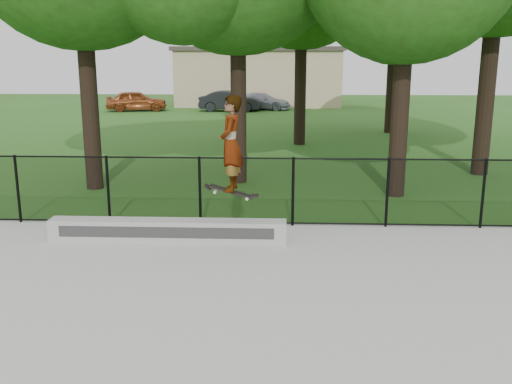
% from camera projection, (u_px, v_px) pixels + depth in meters
% --- Properties ---
extents(ground, '(100.00, 100.00, 0.00)m').
position_uv_depth(ground, '(301.00, 377.00, 6.62)').
color(ground, '#2B5618').
rests_on(ground, ground).
extents(concrete_slab, '(14.00, 12.00, 0.06)m').
position_uv_depth(concrete_slab, '(301.00, 374.00, 6.61)').
color(concrete_slab, '#AAAAA5').
rests_on(concrete_slab, ground).
extents(grind_ledge, '(4.67, 0.40, 0.44)m').
position_uv_depth(grind_ledge, '(168.00, 231.00, 11.23)').
color(grind_ledge, '#B4B4AE').
rests_on(grind_ledge, concrete_slab).
extents(car_a, '(4.26, 2.42, 1.37)m').
position_uv_depth(car_a, '(136.00, 101.00, 38.57)').
color(car_a, brown).
rests_on(car_a, ground).
extents(car_b, '(3.75, 1.47, 1.36)m').
position_uv_depth(car_b, '(230.00, 101.00, 38.39)').
color(car_b, black).
rests_on(car_b, ground).
extents(car_c, '(3.92, 2.49, 1.15)m').
position_uv_depth(car_c, '(262.00, 101.00, 39.61)').
color(car_c, '#A2A9B7').
rests_on(car_c, ground).
extents(skater_airborne, '(0.82, 0.66, 1.97)m').
position_uv_depth(skater_airborne, '(231.00, 145.00, 10.50)').
color(skater_airborne, black).
rests_on(skater_airborne, ground).
extents(chainlink_fence, '(16.06, 0.06, 1.50)m').
position_uv_depth(chainlink_fence, '(293.00, 192.00, 12.16)').
color(chainlink_fence, black).
rests_on(chainlink_fence, concrete_slab).
extents(distant_building, '(12.40, 6.40, 4.30)m').
position_uv_depth(distant_building, '(259.00, 76.00, 43.13)').
color(distant_building, '#C4B88A').
rests_on(distant_building, ground).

